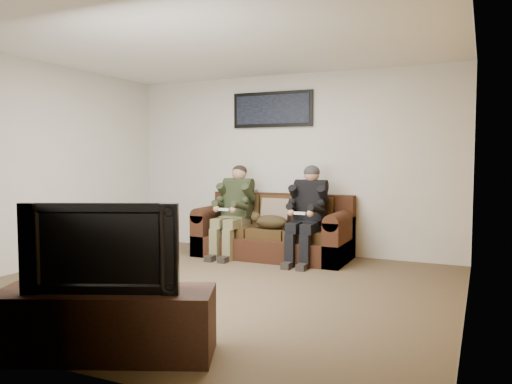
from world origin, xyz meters
The scene contains 16 objects.
floor centered at (0.00, 0.00, 0.00)m, with size 5.00×5.00×0.00m, color brown.
ceiling centered at (0.00, 0.00, 2.60)m, with size 5.00×5.00×0.00m, color silver.
wall_back centered at (0.00, 2.25, 1.30)m, with size 5.00×5.00×0.00m, color beige.
wall_front centered at (0.00, -2.25, 1.30)m, with size 5.00×5.00×0.00m, color beige.
wall_left centered at (-2.50, 0.00, 1.30)m, with size 4.50×4.50×0.00m, color beige.
wall_right centered at (2.50, 0.00, 1.30)m, with size 4.50×4.50×0.00m, color beige.
accent_wall_right centered at (2.49, 0.00, 1.30)m, with size 4.50×4.50×0.00m, color #A46B10.
sofa centered at (-0.05, 1.83, 0.33)m, with size 2.13×0.92×0.87m.
throw_pillow centered at (-0.05, 1.87, 0.62)m, with size 0.41×0.12×0.39m, color #856A57.
throw_blanket centered at (-0.69, 2.09, 0.87)m, with size 0.44×0.21×0.08m, color tan.
person_left centered at (-0.60, 1.65, 0.72)m, with size 0.51×0.87×1.28m.
person_right centered at (0.50, 1.65, 0.72)m, with size 0.51×0.86×1.29m.
cat centered at (-0.01, 1.57, 0.53)m, with size 0.66×0.26×0.24m.
framed_poster centered at (-0.25, 2.22, 2.10)m, with size 1.25×0.05×0.52m.
tv_stand centered at (0.23, -1.95, 0.24)m, with size 1.50×0.48×0.47m, color #331C11.
television centered at (0.23, -1.95, 0.78)m, with size 1.08×0.14×0.62m, color black.
Camera 1 is at (2.62, -4.62, 1.40)m, focal length 35.00 mm.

